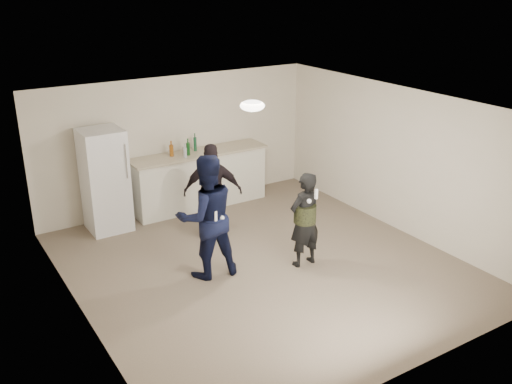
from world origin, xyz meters
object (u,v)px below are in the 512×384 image
man (207,217)px  fridge (105,181)px  counter (200,180)px  shaker (185,151)px  woman (305,220)px  spectator (213,192)px

man → fridge: bearing=-66.2°
counter → shaker: 0.73m
counter → woman: bearing=-84.8°
woman → shaker: bearing=-81.3°
fridge → woman: 3.60m
fridge → shaker: fridge is taller
counter → shaker: (-0.32, -0.05, 0.65)m
shaker → woman: 3.01m
counter → spectator: spectator is taller
fridge → woman: fridge is taller
shaker → man: man is taller
fridge → counter: bearing=2.2°
spectator → fridge: bearing=-14.5°
fridge → man: (0.72, -2.39, 0.04)m
man → woman: bearing=166.8°
counter → woman: size_ratio=1.73×
shaker → woman: size_ratio=0.11×
counter → man: man is taller
woman → spectator: spectator is taller
fridge → spectator: fridge is taller
counter → spectator: bearing=-108.0°
counter → fridge: fridge is taller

